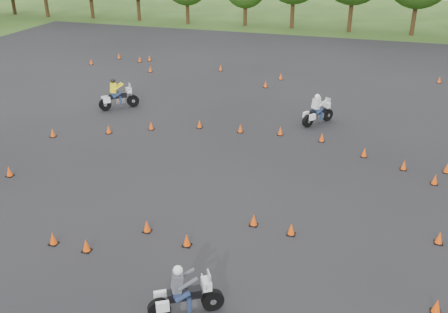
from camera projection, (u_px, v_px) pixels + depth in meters
name	position (u px, v px, depth m)	size (l,w,h in m)	color
ground	(193.00, 229.00, 18.61)	(140.00, 140.00, 0.00)	#2D5119
asphalt_pad	(236.00, 162.00, 23.81)	(62.00, 62.00, 0.00)	black
traffic_cones	(241.00, 164.00, 23.15)	(33.18, 33.02, 0.45)	#EA4A09
rider_grey	(186.00, 290.00, 14.18)	(2.23, 0.69, 1.72)	#484B51
rider_yellow	(118.00, 94.00, 30.37)	(2.48, 0.76, 1.91)	yellow
rider_white	(318.00, 109.00, 28.09)	(2.33, 0.71, 1.80)	beige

